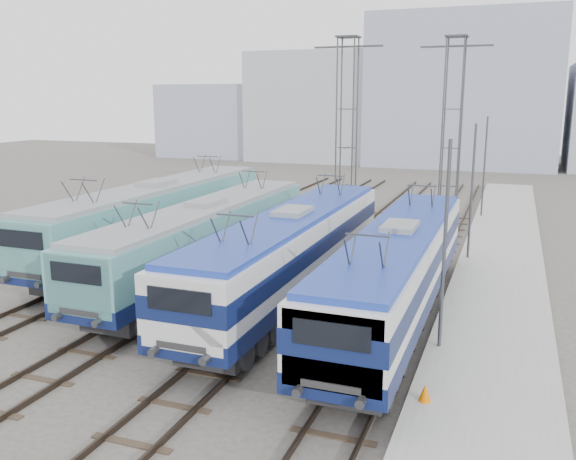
% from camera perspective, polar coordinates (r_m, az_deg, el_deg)
% --- Properties ---
extents(ground, '(160.00, 160.00, 0.00)m').
position_cam_1_polar(ground, '(21.71, -10.30, -10.18)').
color(ground, '#514C47').
extents(platform, '(4.00, 70.00, 0.30)m').
position_cam_1_polar(platform, '(26.43, 18.93, -6.19)').
color(platform, '#9E9E99').
rests_on(platform, ground).
extents(locomotive_far_left, '(2.98, 18.84, 3.55)m').
position_cam_1_polar(locomotive_far_left, '(32.23, -12.30, 1.48)').
color(locomotive_far_left, '#0E1846').
rests_on(locomotive_far_left, ground).
extents(locomotive_center_left, '(2.78, 17.53, 3.30)m').
position_cam_1_polar(locomotive_center_left, '(27.41, -7.79, -0.55)').
color(locomotive_center_left, '#0E1846').
rests_on(locomotive_center_left, ground).
extents(locomotive_center_right, '(2.84, 17.93, 3.37)m').
position_cam_1_polar(locomotive_center_right, '(24.61, 0.28, -1.67)').
color(locomotive_center_right, '#0E1846').
rests_on(locomotive_center_right, ground).
extents(locomotive_far_right, '(2.76, 17.47, 3.28)m').
position_cam_1_polar(locomotive_far_right, '(22.57, 10.21, -3.30)').
color(locomotive_far_right, '#0E1846').
rests_on(locomotive_far_right, ground).
extents(catenary_tower_west, '(4.50, 1.20, 12.00)m').
position_cam_1_polar(catenary_tower_west, '(40.57, 5.51, 9.99)').
color(catenary_tower_west, '#3F4247').
rests_on(catenary_tower_west, ground).
extents(catenary_tower_east, '(4.50, 1.20, 12.00)m').
position_cam_1_polar(catenary_tower_east, '(41.39, 15.10, 9.68)').
color(catenary_tower_east, '#3F4247').
rests_on(catenary_tower_east, ground).
extents(mast_front, '(0.12, 0.12, 7.00)m').
position_cam_1_polar(mast_front, '(19.83, 14.42, -1.89)').
color(mast_front, '#3F4247').
rests_on(mast_front, ground).
extents(mast_mid, '(0.12, 0.12, 7.00)m').
position_cam_1_polar(mast_mid, '(31.58, 16.80, 3.15)').
color(mast_mid, '#3F4247').
rests_on(mast_mid, ground).
extents(mast_rear, '(0.12, 0.12, 7.00)m').
position_cam_1_polar(mast_rear, '(43.46, 17.89, 5.45)').
color(mast_rear, '#3F4247').
rests_on(mast_rear, ground).
extents(safety_cone, '(0.33, 0.33, 0.49)m').
position_cam_1_polar(safety_cone, '(17.16, 12.69, -14.62)').
color(safety_cone, '#E36800').
rests_on(safety_cone, platform).
extents(building_west, '(18.00, 12.00, 14.00)m').
position_cam_1_polar(building_west, '(82.87, 3.27, 11.41)').
color(building_west, '#A2A8B3').
rests_on(building_west, ground).
extents(building_center, '(22.00, 14.00, 18.00)m').
position_cam_1_polar(building_center, '(79.43, 16.10, 12.37)').
color(building_center, '#939AB4').
rests_on(building_center, ground).
extents(building_far_west, '(14.00, 10.00, 10.00)m').
position_cam_1_polar(building_far_west, '(88.96, -6.79, 10.12)').
color(building_far_west, '#939AB4').
rests_on(building_far_west, ground).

